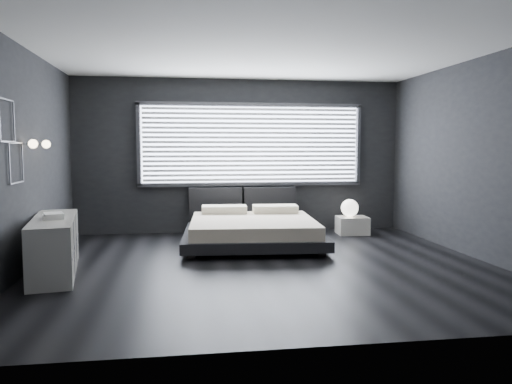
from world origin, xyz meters
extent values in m
plane|color=black|center=(0.00, 0.00, 0.00)|extent=(6.00, 6.00, 0.00)
plane|color=silver|center=(0.00, 0.00, 2.80)|extent=(6.00, 6.00, 0.00)
cube|color=black|center=(0.00, 2.75, 1.40)|extent=(6.00, 0.04, 2.80)
cube|color=black|center=(0.00, -2.75, 1.40)|extent=(6.00, 0.04, 2.80)
cube|color=black|center=(-3.00, 0.00, 1.40)|extent=(0.04, 5.50, 2.80)
cube|color=black|center=(3.00, 0.00, 1.40)|extent=(0.04, 5.50, 2.80)
cube|color=white|center=(0.20, 2.73, 1.61)|extent=(4.00, 0.02, 1.38)
cube|color=#47474C|center=(-1.84, 2.70, 1.61)|extent=(0.06, 0.08, 1.48)
cube|color=#47474C|center=(2.24, 2.70, 1.61)|extent=(0.06, 0.08, 1.48)
cube|color=#47474C|center=(0.20, 2.70, 2.34)|extent=(4.14, 0.08, 0.06)
cube|color=#47474C|center=(0.20, 2.70, 0.88)|extent=(4.14, 0.08, 0.06)
cube|color=silver|center=(0.20, 2.67, 1.61)|extent=(3.94, 0.03, 1.32)
cube|color=black|center=(-0.48, 2.64, 0.57)|extent=(0.96, 0.16, 0.52)
cube|color=black|center=(0.52, 2.64, 0.57)|extent=(0.96, 0.16, 0.52)
cylinder|color=silver|center=(-2.95, 0.05, 1.60)|extent=(0.10, 0.02, 0.02)
sphere|color=#FFE5B7|center=(-2.88, 0.05, 1.60)|extent=(0.11, 0.11, 0.11)
cylinder|color=silver|center=(-2.95, 0.65, 1.60)|extent=(0.10, 0.02, 0.02)
sphere|color=#FFE5B7|center=(-2.88, 0.65, 1.60)|extent=(0.11, 0.11, 0.11)
cube|color=#47474C|center=(-2.98, -0.55, 2.08)|extent=(0.01, 0.46, 0.02)
cube|color=#47474C|center=(-2.98, -0.55, 1.62)|extent=(0.01, 0.46, 0.02)
cube|color=#47474C|center=(-2.98, -0.32, 1.85)|extent=(0.01, 0.02, 0.46)
cube|color=#47474C|center=(-2.98, -0.30, 1.61)|extent=(0.01, 0.46, 0.02)
cube|color=#47474C|center=(-2.98, -0.30, 1.15)|extent=(0.01, 0.46, 0.02)
cube|color=#47474C|center=(-2.98, -0.07, 1.38)|extent=(0.01, 0.02, 0.46)
cube|color=#47474C|center=(-2.98, -0.53, 1.38)|extent=(0.01, 0.02, 0.46)
cube|color=black|center=(-0.97, 0.55, 0.04)|extent=(0.13, 0.13, 0.08)
cube|color=black|center=(0.89, 0.42, 0.04)|extent=(0.13, 0.13, 0.08)
cube|color=black|center=(-0.85, 2.21, 0.04)|extent=(0.13, 0.13, 0.08)
cube|color=black|center=(1.01, 2.08, 0.04)|extent=(0.13, 0.13, 0.08)
cube|color=black|center=(0.02, 1.31, 0.16)|extent=(2.30, 2.21, 0.16)
cube|color=beige|center=(0.02, 1.31, 0.33)|extent=(2.05, 2.05, 0.20)
cube|color=#EEE4C4|center=(-0.37, 2.11, 0.49)|extent=(0.79, 0.47, 0.13)
cube|color=#EEE4C4|center=(0.51, 2.04, 0.49)|extent=(0.79, 0.47, 0.13)
cube|color=silver|center=(1.95, 2.14, 0.16)|extent=(0.56, 0.48, 0.31)
sphere|color=white|center=(1.91, 2.18, 0.47)|extent=(0.31, 0.31, 0.31)
cube|color=silver|center=(-2.65, -0.05, 0.35)|extent=(0.75, 1.79, 0.70)
cube|color=#47474C|center=(-2.41, -0.01, 0.35)|extent=(0.27, 1.70, 0.68)
cube|color=white|center=(-2.64, -0.08, 0.71)|extent=(0.32, 0.38, 0.04)
cube|color=white|center=(-2.63, -0.10, 0.75)|extent=(0.29, 0.34, 0.03)
camera|label=1|loc=(-1.08, -6.41, 1.55)|focal=35.00mm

